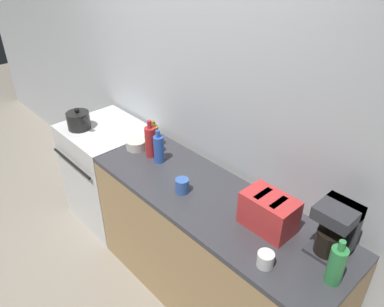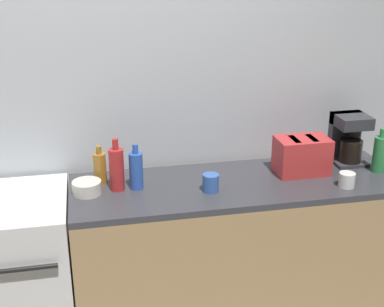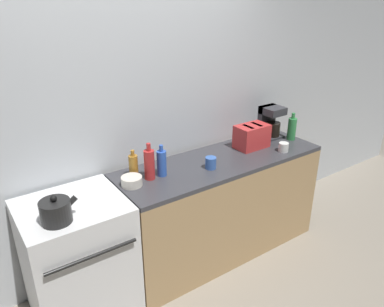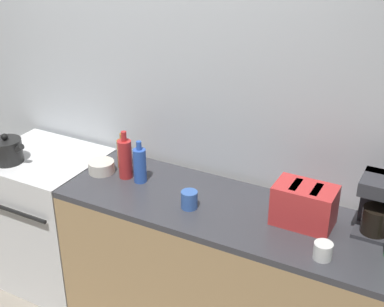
{
  "view_description": "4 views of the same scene",
  "coord_description": "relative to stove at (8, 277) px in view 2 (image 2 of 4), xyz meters",
  "views": [
    {
      "loc": [
        1.94,
        -1.04,
        2.42
      ],
      "look_at": [
        0.39,
        0.38,
        1.12
      ],
      "focal_mm": 35.0,
      "sensor_mm": 36.0,
      "label": 1
    },
    {
      "loc": [
        -0.15,
        -2.32,
        2.16
      ],
      "look_at": [
        0.41,
        0.36,
        1.1
      ],
      "focal_mm": 50.0,
      "sensor_mm": 36.0,
      "label": 2
    },
    {
      "loc": [
        -1.19,
        -1.93,
        2.26
      ],
      "look_at": [
        0.38,
        0.34,
        1.04
      ],
      "focal_mm": 35.0,
      "sensor_mm": 36.0,
      "label": 3
    },
    {
      "loc": [
        1.63,
        -1.9,
        2.44
      ],
      "look_at": [
        0.41,
        0.39,
        1.16
      ],
      "focal_mm": 50.0,
      "sensor_mm": 36.0,
      "label": 4
    }
  ],
  "objects": [
    {
      "name": "coffee_maker",
      "position": [
        2.02,
        0.15,
        0.61
      ],
      "size": [
        0.19,
        0.2,
        0.3
      ],
      "color": "#333338",
      "rests_on": "counter_block"
    },
    {
      "name": "wall_back",
      "position": [
        0.63,
        0.37,
        0.82
      ],
      "size": [
        8.0,
        0.05,
        2.6
      ],
      "color": "silver",
      "rests_on": "ground_plane"
    },
    {
      "name": "bottle_green",
      "position": [
        2.14,
        -0.03,
        0.56
      ],
      "size": [
        0.08,
        0.08,
        0.26
      ],
      "color": "#338C47",
      "rests_on": "counter_block"
    },
    {
      "name": "bottle_amber",
      "position": [
        0.54,
        0.13,
        0.55
      ],
      "size": [
        0.07,
        0.07,
        0.22
      ],
      "color": "#9E6B23",
      "rests_on": "counter_block"
    },
    {
      "name": "bowl",
      "position": [
        0.46,
        0.01,
        0.49
      ],
      "size": [
        0.16,
        0.16,
        0.07
      ],
      "color": "beige",
      "rests_on": "counter_block"
    },
    {
      "name": "bottle_red",
      "position": [
        0.62,
        0.03,
        0.58
      ],
      "size": [
        0.08,
        0.08,
        0.29
      ],
      "color": "#B72828",
      "rests_on": "counter_block"
    },
    {
      "name": "cup_white",
      "position": [
        1.85,
        -0.19,
        0.5
      ],
      "size": [
        0.09,
        0.09,
        0.08
      ],
      "color": "white",
      "rests_on": "counter_block"
    },
    {
      "name": "bottle_blue",
      "position": [
        0.73,
        0.02,
        0.56
      ],
      "size": [
        0.07,
        0.07,
        0.25
      ],
      "color": "#2D56B7",
      "rests_on": "counter_block"
    },
    {
      "name": "counter_block",
      "position": [
        1.29,
        -0.01,
        -0.01
      ],
      "size": [
        1.87,
        0.61,
        0.93
      ],
      "color": "tan",
      "rests_on": "ground_plane"
    },
    {
      "name": "stove",
      "position": [
        0.0,
        0.0,
        0.0
      ],
      "size": [
        0.7,
        0.66,
        0.93
      ],
      "color": "silver",
      "rests_on": "ground_plane"
    },
    {
      "name": "cup_blue",
      "position": [
        1.11,
        -0.09,
        0.5
      ],
      "size": [
        0.09,
        0.09,
        0.1
      ],
      "color": "#3860B2",
      "rests_on": "counter_block"
    },
    {
      "name": "toaster",
      "position": [
        1.69,
        0.05,
        0.56
      ],
      "size": [
        0.3,
        0.19,
        0.21
      ],
      "color": "red",
      "rests_on": "counter_block"
    }
  ]
}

